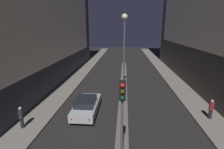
# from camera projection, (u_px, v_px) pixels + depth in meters

# --- Properties ---
(building_left) EXTENTS (6.01, 37.89, 19.16)m
(building_left) POSITION_uv_depth(u_px,v_px,m) (35.00, 10.00, 22.23)
(building_left) COLOR #2D333D
(building_left) RESTS_ON ground
(median_strip) EXTENTS (0.89, 32.06, 0.15)m
(median_strip) POSITION_uv_depth(u_px,v_px,m) (123.00, 88.00, 22.03)
(median_strip) COLOR #66605B
(median_strip) RESTS_ON ground
(traffic_light_near) EXTENTS (0.32, 0.42, 4.94)m
(traffic_light_near) POSITION_uv_depth(u_px,v_px,m) (122.00, 108.00, 8.12)
(traffic_light_near) COLOR #4C4C51
(traffic_light_near) RESTS_ON median_strip
(traffic_light_mid) EXTENTS (0.32, 0.42, 4.94)m
(traffic_light_mid) POSITION_uv_depth(u_px,v_px,m) (124.00, 49.00, 30.64)
(traffic_light_mid) COLOR #4C4C51
(traffic_light_mid) RESTS_ON median_strip
(street_lamp) EXTENTS (0.62, 0.62, 8.64)m
(street_lamp) POSITION_uv_depth(u_px,v_px,m) (124.00, 37.00, 18.12)
(street_lamp) COLOR #4C4C51
(street_lamp) RESTS_ON median_strip
(car_left_lane) EXTENTS (1.92, 4.69, 1.60)m
(car_left_lane) POSITION_uv_depth(u_px,v_px,m) (87.00, 105.00, 15.32)
(car_left_lane) COLOR #B2B2B7
(car_left_lane) RESTS_ON ground
(pedestrian_on_left_sidewalk) EXTENTS (0.35, 0.35, 1.69)m
(pedestrian_on_left_sidewalk) POSITION_uv_depth(u_px,v_px,m) (21.00, 117.00, 12.87)
(pedestrian_on_left_sidewalk) COLOR black
(pedestrian_on_left_sidewalk) RESTS_ON sidewalk_left
(pedestrian_on_right_sidewalk) EXTENTS (0.38, 0.38, 1.66)m
(pedestrian_on_right_sidewalk) POSITION_uv_depth(u_px,v_px,m) (211.00, 109.00, 14.22)
(pedestrian_on_right_sidewalk) COLOR black
(pedestrian_on_right_sidewalk) RESTS_ON sidewalk_right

